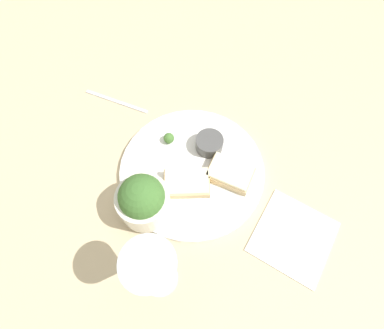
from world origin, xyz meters
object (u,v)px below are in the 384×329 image
cheese_toast_near (187,183)px  wine_glass (152,268)px  sauce_ramekin (209,143)px  cheese_toast_far (230,173)px  fork (116,101)px  salad_bowl (143,200)px  napkin (293,236)px

cheese_toast_near → wine_glass: size_ratio=0.61×
sauce_ramekin → cheese_toast_far: sauce_ramekin is taller
cheese_toast_near → fork: cheese_toast_near is taller
cheese_toast_far → wine_glass: 0.26m
sauce_ramekin → cheese_toast_near: size_ratio=0.54×
salad_bowl → sauce_ramekin: (0.04, 0.18, -0.03)m
cheese_toast_near → cheese_toast_far: size_ratio=1.13×
wine_glass → fork: 0.44m
salad_bowl → cheese_toast_far: salad_bowl is taller
cheese_toast_far → salad_bowl: bearing=-127.1°
salad_bowl → sauce_ramekin: salad_bowl is taller
sauce_ramekin → napkin: size_ratio=0.40×
wine_glass → fork: (-0.31, 0.28, -0.13)m
cheese_toast_far → wine_glass: size_ratio=0.54×
napkin → cheese_toast_far: bearing=164.1°
cheese_toast_near → napkin: cheese_toast_near is taller
salad_bowl → napkin: 0.30m
salad_bowl → napkin: (0.27, 0.10, -0.06)m
fork → cheese_toast_near: bearing=-22.1°
wine_glass → napkin: wine_glass is taller
wine_glass → cheese_toast_far: bearing=86.0°
cheese_toast_near → salad_bowl: bearing=-118.5°
wine_glass → napkin: size_ratio=1.22×
wine_glass → salad_bowl: bearing=134.5°
sauce_ramekin → cheese_toast_near: sauce_ramekin is taller
cheese_toast_near → napkin: bearing=4.1°
salad_bowl → cheese_toast_near: bearing=61.5°
cheese_toast_far → sauce_ramekin: bearing=150.9°
napkin → fork: size_ratio=0.88×
sauce_ramekin → salad_bowl: bearing=-102.1°
sauce_ramekin → cheese_toast_near: bearing=-87.4°
salad_bowl → cheese_toast_near: salad_bowl is taller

